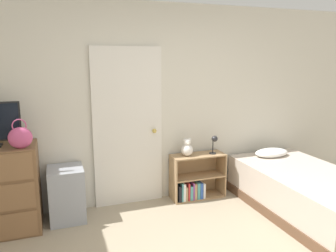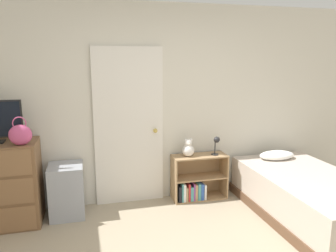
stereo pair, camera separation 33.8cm
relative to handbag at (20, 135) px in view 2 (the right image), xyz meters
name	(u,v)px [view 2 (the right image)]	position (x,y,z in m)	size (l,w,h in m)	color
wall_back	(147,105)	(1.46, 0.47, 0.20)	(10.00, 0.06, 2.55)	beige
door_closed	(129,127)	(1.21, 0.42, -0.07)	(0.88, 0.09, 2.01)	silver
handbag	(20,135)	(0.00, 0.00, 0.00)	(0.24, 0.12, 0.31)	#C64C7F
storage_bin	(67,190)	(0.42, 0.21, -0.76)	(0.40, 0.43, 0.63)	#999EA8
bookshelf	(195,182)	(2.07, 0.28, -0.84)	(0.73, 0.29, 0.60)	tan
teddy_bear	(188,149)	(1.96, 0.28, -0.37)	(0.16, 0.16, 0.24)	silver
desk_lamp	(216,142)	(2.34, 0.24, -0.30)	(0.10, 0.10, 0.25)	#262628
bed	(309,196)	(3.20, -0.56, -0.82)	(1.12, 1.99, 0.62)	brown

